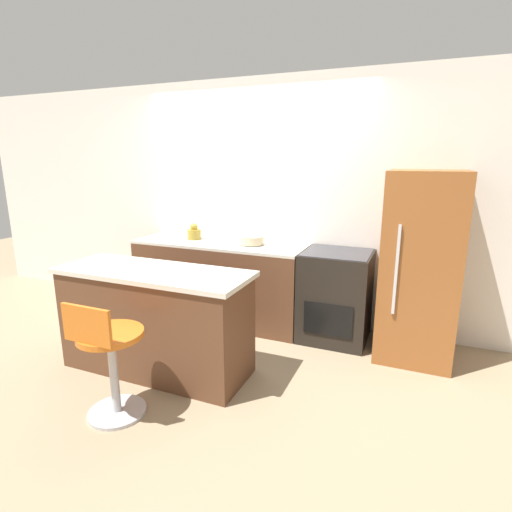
{
  "coord_description": "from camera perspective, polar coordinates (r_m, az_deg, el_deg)",
  "views": [
    {
      "loc": [
        1.72,
        -3.44,
        1.77
      ],
      "look_at": [
        0.4,
        -0.27,
        0.93
      ],
      "focal_mm": 28.0,
      "sensor_mm": 36.0,
      "label": 1
    }
  ],
  "objects": [
    {
      "name": "ground_plane",
      "position": [
        4.23,
        -3.6,
        -11.01
      ],
      "size": [
        14.0,
        14.0,
        0.0
      ],
      "primitive_type": "plane",
      "color": "#998466"
    },
    {
      "name": "stool_chair",
      "position": [
        2.98,
        -20.2,
        -13.54
      ],
      "size": [
        0.45,
        0.45,
        0.88
      ],
      "color": "#B7B7BC",
      "rests_on": "ground_plane"
    },
    {
      "name": "kettle",
      "position": [
        4.51,
        -8.83,
        3.29
      ],
      "size": [
        0.15,
        0.15,
        0.18
      ],
      "color": "#B29333",
      "rests_on": "back_counter"
    },
    {
      "name": "wall_back",
      "position": [
        4.47,
        -0.09,
        7.71
      ],
      "size": [
        8.0,
        0.06,
        2.6
      ],
      "color": "white",
      "rests_on": "ground_plane"
    },
    {
      "name": "refrigerator",
      "position": [
        3.83,
        22.35,
        -1.4
      ],
      "size": [
        0.64,
        0.73,
        1.68
      ],
      "color": "#995628",
      "rests_on": "ground_plane"
    },
    {
      "name": "mixing_bowl",
      "position": [
        4.19,
        -0.57,
        2.3
      ],
      "size": [
        0.25,
        0.25,
        0.09
      ],
      "color": "#C1B28E",
      "rests_on": "back_counter"
    },
    {
      "name": "oven_range",
      "position": [
        4.05,
        11.27,
        -5.61
      ],
      "size": [
        0.66,
        0.62,
        0.89
      ],
      "color": "black",
      "rests_on": "ground_plane"
    },
    {
      "name": "back_counter",
      "position": [
        4.46,
        -5.14,
        -3.6
      ],
      "size": [
        1.9,
        0.61,
        0.89
      ],
      "color": "brown",
      "rests_on": "ground_plane"
    },
    {
      "name": "kitchen_island",
      "position": [
        3.51,
        -14.12,
        -8.87
      ],
      "size": [
        1.65,
        0.61,
        0.89
      ],
      "color": "brown",
      "rests_on": "ground_plane"
    }
  ]
}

